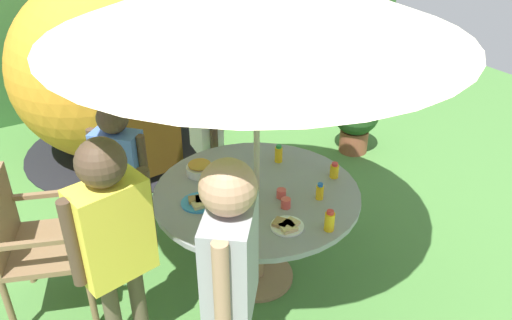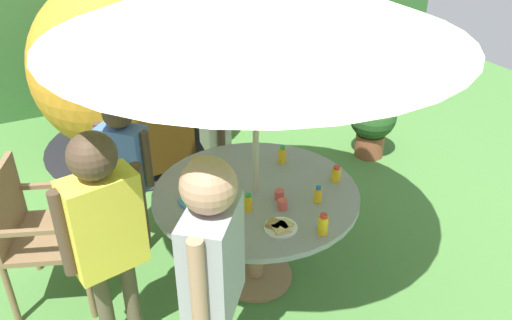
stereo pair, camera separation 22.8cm
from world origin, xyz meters
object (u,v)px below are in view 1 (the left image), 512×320
at_px(plate_mid_right, 287,225).
at_px(cup_near, 281,193).
at_px(juice_bottle_center_front, 334,171).
at_px(juice_bottle_center_back, 330,221).
at_px(child_in_white_shirt, 206,124).
at_px(snack_bowl, 200,168).
at_px(dome_tent, 110,69).
at_px(potted_plant, 356,117).
at_px(child_in_grey_shirt, 230,263).
at_px(plate_far_right, 199,202).
at_px(juice_bottle_mid_left, 279,154).
at_px(garden_table, 257,207).
at_px(juice_bottle_near_right, 320,192).
at_px(plate_near_left, 223,234).
at_px(cup_far, 286,203).
at_px(wooden_chair, 31,238).
at_px(child_in_yellow_shirt, 112,231).
at_px(juice_bottle_far_left, 252,203).
at_px(child_in_blue_shirt, 119,164).

height_order(plate_mid_right, cup_near, cup_near).
height_order(juice_bottle_center_front, juice_bottle_center_back, juice_bottle_center_back).
relative_size(child_in_white_shirt, snack_bowl, 6.74).
height_order(dome_tent, juice_bottle_center_front, dome_tent).
relative_size(potted_plant, child_in_grey_shirt, 0.44).
distance_m(child_in_grey_shirt, plate_far_right, 0.83).
distance_m(juice_bottle_center_back, juice_bottle_mid_left, 0.80).
bearing_deg(garden_table, snack_bowl, 120.35).
bearing_deg(juice_bottle_near_right, plate_near_left, -178.41).
height_order(plate_mid_right, juice_bottle_center_back, juice_bottle_center_back).
bearing_deg(juice_bottle_center_back, snack_bowl, 111.28).
distance_m(juice_bottle_near_right, cup_far, 0.23).
height_order(dome_tent, child_in_grey_shirt, dome_tent).
bearing_deg(cup_near, cup_far, -109.14).
relative_size(wooden_chair, cup_near, 15.97).
height_order(child_in_yellow_shirt, child_in_grey_shirt, child_in_grey_shirt).
bearing_deg(snack_bowl, wooden_chair, 174.40).
relative_size(wooden_chair, plate_near_left, 3.59).
bearing_deg(dome_tent, wooden_chair, -127.48).
height_order(child_in_grey_shirt, juice_bottle_near_right, child_in_grey_shirt).
bearing_deg(child_in_white_shirt, snack_bowl, -23.53).
bearing_deg(plate_far_right, wooden_chair, 155.60).
bearing_deg(child_in_yellow_shirt, juice_bottle_center_back, -29.40).
distance_m(plate_far_right, juice_bottle_center_front, 0.90).
relative_size(wooden_chair, potted_plant, 1.47).
xyz_separation_m(snack_bowl, juice_bottle_mid_left, (0.53, -0.13, 0.01)).
bearing_deg(plate_mid_right, dome_tent, 93.36).
distance_m(plate_mid_right, juice_bottle_center_back, 0.24).
relative_size(dome_tent, juice_bottle_mid_left, 16.49).
height_order(garden_table, cup_far, cup_far).
bearing_deg(juice_bottle_mid_left, child_in_yellow_shirt, -161.26).
distance_m(child_in_grey_shirt, juice_bottle_center_back, 0.75).
relative_size(child_in_yellow_shirt, juice_bottle_mid_left, 11.40).
height_order(child_in_yellow_shirt, cup_near, child_in_yellow_shirt).
relative_size(potted_plant, juice_bottle_center_front, 6.05).
height_order(child_in_yellow_shirt, cup_far, child_in_yellow_shirt).
bearing_deg(child_in_yellow_shirt, juice_bottle_mid_left, 7.36).
relative_size(garden_table, child_in_yellow_shirt, 0.91).
relative_size(child_in_yellow_shirt, juice_bottle_far_left, 12.55).
distance_m(child_in_white_shirt, juice_bottle_mid_left, 0.71).
xyz_separation_m(child_in_blue_shirt, plate_mid_right, (0.60, -1.08, -0.04)).
height_order(plate_mid_right, plate_near_left, same).
relative_size(child_in_yellow_shirt, juice_bottle_center_front, 13.47).
bearing_deg(dome_tent, plate_near_left, -100.66).
bearing_deg(cup_far, plate_far_right, 144.99).
bearing_deg(wooden_chair, snack_bowl, -75.47).
distance_m(dome_tent, juice_bottle_center_back, 2.84).
bearing_deg(plate_far_right, juice_bottle_far_left, -42.69).
relative_size(plate_near_left, juice_bottle_far_left, 2.32).
bearing_deg(wooden_chair, juice_bottle_mid_left, -78.12).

